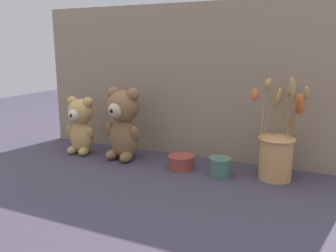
{
  "coord_description": "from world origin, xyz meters",
  "views": [
    {
      "loc": [
        0.52,
        -1.09,
        0.42
      ],
      "look_at": [
        0.0,
        0.02,
        0.15
      ],
      "focal_mm": 38.0,
      "sensor_mm": 36.0,
      "label": 1
    }
  ],
  "objects": [
    {
      "name": "backdrop_wall",
      "position": [
        0.0,
        0.17,
        0.29
      ],
      "size": [
        1.25,
        0.02,
        0.58
      ],
      "color": "gray",
      "rests_on": "ground"
    },
    {
      "name": "teddy_bear_medium",
      "position": [
        -0.38,
        0.01,
        0.12
      ],
      "size": [
        0.12,
        0.12,
        0.23
      ],
      "color": "tan",
      "rests_on": "ground"
    },
    {
      "name": "flower_vase",
      "position": [
        0.37,
        0.04,
        0.1
      ],
      "size": [
        0.18,
        0.16,
        0.33
      ],
      "color": "tan",
      "rests_on": "ground"
    },
    {
      "name": "ground_plane",
      "position": [
        0.0,
        0.0,
        0.0
      ],
      "size": [
        4.0,
        4.0,
        0.0
      ],
      "primitive_type": "plane",
      "color": "#3D3847"
    },
    {
      "name": "decorative_tin_short",
      "position": [
        0.2,
        -0.0,
        0.03
      ],
      "size": [
        0.08,
        0.08,
        0.06
      ],
      "color": "#47705B",
      "rests_on": "ground"
    },
    {
      "name": "teddy_bear_large",
      "position": [
        -0.19,
        0.02,
        0.14
      ],
      "size": [
        0.15,
        0.14,
        0.27
      ],
      "color": "olive",
      "rests_on": "ground"
    },
    {
      "name": "decorative_tin_tall",
      "position": [
        0.06,
        0.01,
        0.02
      ],
      "size": [
        0.09,
        0.09,
        0.05
      ],
      "color": "#993D33",
      "rests_on": "ground"
    }
  ]
}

